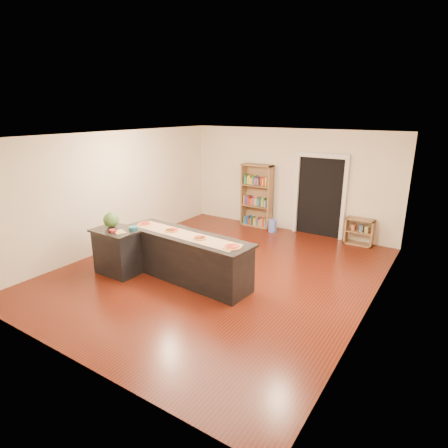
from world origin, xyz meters
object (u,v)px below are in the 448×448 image
Objects in this scene: kitchen_island at (186,257)px; waste_bin at (273,226)px; bookshelf at (257,196)px; watermelon at (111,220)px; side_counter at (118,251)px; low_shelf at (359,232)px.

kitchen_island reaches higher than waste_bin.
bookshelf is 5.66× the size of watermelon.
watermelon is (-1.58, -0.46, 0.63)m from kitchen_island.
side_counter is 0.53× the size of bookshelf.
bookshelf reaches higher than waste_bin.
bookshelf is at bearing 80.27° from side_counter.
watermelon is (-0.20, 0.06, 0.63)m from side_counter.
kitchen_island reaches higher than low_shelf.
kitchen_island is at bearing -121.15° from low_shelf.
waste_bin is (1.49, 4.21, -0.31)m from side_counter.
bookshelf is 2.64× the size of low_shelf.
watermelon is (-3.96, -4.40, 0.76)m from low_shelf.
low_shelf is (3.77, 4.46, -0.14)m from side_counter.
watermelon reaches higher than side_counter.
side_counter is at bearing -155.18° from kitchen_island.
bookshelf is 2.98m from low_shelf.
waste_bin is 1.08× the size of watermelon.
waste_bin is at bearing -19.73° from bookshelf.
low_shelf is at bearing 48.01° from watermelon.
kitchen_island is 1.59× the size of bookshelf.
bookshelf is 4.52m from watermelon.
waste_bin is at bearing 71.49° from side_counter.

